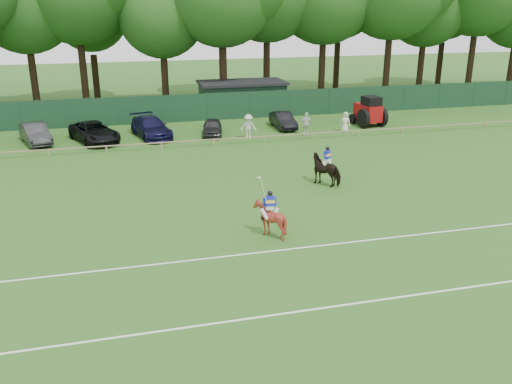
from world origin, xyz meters
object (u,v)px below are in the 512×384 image
object	(u,v)px
horse_chestnut	(270,219)
estate_black	(283,120)
spectator_left	(248,127)
spectator_right	(345,122)
hatch_grey	(212,127)
polo_ball	(267,222)
tractor	(369,112)
utility_shed	(242,97)
sedan_navy	(151,127)
spectator_mid	(306,124)
horse_dark	(327,170)
sedan_grey	(35,134)
suv_black	(94,132)

from	to	relation	value
horse_chestnut	estate_black	distance (m)	22.83
spectator_left	spectator_right	xyz separation A→B (m)	(8.42, 0.20, -0.12)
hatch_grey	spectator_left	xyz separation A→B (m)	(2.60, -1.92, 0.33)
hatch_grey	polo_ball	distance (m)	19.09
tractor	utility_shed	bearing A→B (deg)	129.83
sedan_navy	spectator_mid	distance (m)	12.62
spectator_left	utility_shed	bearing A→B (deg)	89.25
horse_chestnut	spectator_right	xyz separation A→B (m)	(11.92, 18.88, 0.01)
horse_dark	spectator_mid	xyz separation A→B (m)	(2.92, 12.07, 0.05)
spectator_mid	utility_shed	bearing A→B (deg)	108.31
utility_shed	horse_dark	bearing A→B (deg)	-90.10
estate_black	spectator_left	world-z (taller)	spectator_left
hatch_grey	utility_shed	distance (m)	9.88
sedan_grey	polo_ball	world-z (taller)	sedan_grey
spectator_left	polo_ball	bearing A→B (deg)	-91.01
hatch_grey	spectator_mid	xyz separation A→B (m)	(7.41, -2.07, 0.30)
horse_dark	estate_black	distance (m)	15.28
horse_dark	spectator_mid	size ratio (longest dim) A/B	1.13
spectator_left	sedan_navy	bearing A→B (deg)	171.05
horse_chestnut	sedan_grey	xyz separation A→B (m)	(-12.87, 21.31, -0.07)
suv_black	polo_ball	size ratio (longest dim) A/B	62.26
horse_chestnut	utility_shed	world-z (taller)	utility_shed
horse_chestnut	polo_ball	size ratio (longest dim) A/B	18.93
sedan_grey	spectator_mid	xyz separation A→B (m)	(21.18, -2.78, 0.18)
utility_shed	tractor	xyz separation A→B (m)	(9.48, -8.67, -0.29)
utility_shed	polo_ball	bearing A→B (deg)	-100.45
sedan_navy	tractor	bearing A→B (deg)	-15.24
suv_black	spectator_left	size ratio (longest dim) A/B	2.85
horse_chestnut	estate_black	xyz separation A→B (m)	(7.31, 21.62, -0.17)
horse_dark	spectator_right	world-z (taller)	horse_dark
tractor	sedan_grey	bearing A→B (deg)	170.92
estate_black	hatch_grey	bearing A→B (deg)	-171.05
horse_chestnut	sedan_navy	distance (m)	21.58
hatch_grey	estate_black	world-z (taller)	estate_black
hatch_grey	polo_ball	size ratio (longest dim) A/B	42.89
sedan_grey	suv_black	bearing A→B (deg)	-26.49
hatch_grey	spectator_mid	size ratio (longest dim) A/B	2.01
polo_ball	horse_dark	bearing A→B (deg)	44.13
horse_dark	utility_shed	distance (m)	22.87
suv_black	spectator_left	xyz separation A→B (m)	(11.94, -1.99, 0.21)
horse_chestnut	sedan_navy	xyz separation A→B (m)	(-4.03, 21.20, -0.05)
spectator_left	utility_shed	world-z (taller)	utility_shed
utility_shed	tractor	size ratio (longest dim) A/B	2.49
suv_black	polo_ball	bearing A→B (deg)	-87.33
estate_black	utility_shed	size ratio (longest dim) A/B	0.49
tractor	spectator_left	bearing A→B (deg)	-177.91
horse_chestnut	polo_ball	xyz separation A→B (m)	(0.30, 1.53, -0.81)
suv_black	estate_black	bearing A→B (deg)	-18.42
spectator_right	tractor	xyz separation A→B (m)	(3.00, 1.78, 0.39)
estate_black	spectator_right	size ratio (longest dim) A/B	2.42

